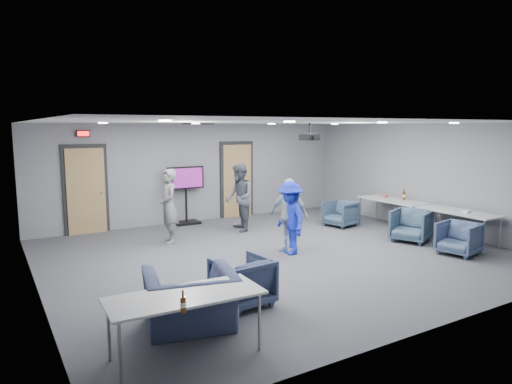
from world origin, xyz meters
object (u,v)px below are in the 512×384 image
person_a (169,206)px  person_b (239,198)px  tv_stand (186,192)px  chair_right_a (340,214)px  chair_right_c (459,238)px  person_d (290,218)px  chair_right_b (411,226)px  bottle_front (183,304)px  person_c (289,215)px  table_front_left (185,298)px  chair_front_a (242,281)px  table_right_b (458,213)px  chair_front_b (190,300)px  table_right_a (393,201)px  projector (310,137)px  bottle_right (404,196)px

person_a → person_b: person_b is taller
tv_stand → chair_right_a: bearing=-35.2°
person_b → chair_right_c: person_b is taller
person_d → chair_right_a: bearing=128.1°
chair_right_b → bottle_front: (-6.66, -2.76, 0.45)m
person_c → table_front_left: (-3.58, -3.07, -0.09)m
person_c → person_d: (-0.09, -0.19, -0.02)m
person_b → tv_stand: person_b is taller
chair_front_a → tv_stand: bearing=-109.8°
chair_right_c → table_right_b: 1.10m
chair_right_b → tv_stand: size_ratio=0.52×
chair_front_b → table_right_b: chair_front_b is taller
chair_right_a → table_right_a: bearing=43.0°
chair_right_a → projector: 3.32m
person_b → projector: projector is taller
person_d → table_front_left: (-3.48, -2.88, -0.07)m
chair_right_b → chair_right_c: chair_right_b is taller
chair_front_b → tv_stand: tv_stand is taller
table_right_b → bottle_right: size_ratio=6.05×
chair_right_a → chair_right_b: chair_right_b is taller
person_c → table_right_a: (3.68, 0.51, -0.09)m
person_a → bottle_right: (5.81, -1.61, -0.00)m
person_c → table_front_left: size_ratio=0.87×
table_front_left → person_d: bearing=41.8°
table_right_b → chair_right_b: bearing=51.9°
person_a → bottle_front: (-1.87, -5.49, -0.02)m
person_c → chair_right_b: 3.01m
person_a → table_front_left: (-1.67, -5.03, -0.16)m
chair_front_b → table_right_b: size_ratio=0.64×
person_a → bottle_front: 5.80m
chair_right_a → chair_right_c: bearing=-6.7°
chair_front_a → table_front_left: bearing=32.3°
chair_right_c → chair_front_a: bearing=-100.7°
person_a → tv_stand: person_a is taller
bottle_right → tv_stand: size_ratio=0.19×
chair_right_a → person_d: bearing=-72.3°
person_d → bottle_front: bearing=-38.8°
chair_right_a → chair_front_b: (-5.82, -3.70, 0.04)m
person_a → person_c: (1.91, -1.96, -0.06)m
person_d → chair_right_c: (2.94, -1.83, -0.42)m
person_c → chair_right_a: 2.92m
person_a → chair_front_b: 4.59m
person_a → person_d: size_ratio=1.11×
person_b → person_c: 2.19m
chair_right_b → table_front_left: chair_right_b is taller
chair_right_a → table_right_b: table_right_b is taller
chair_right_a → chair_front_b: bearing=-68.9°
chair_right_b → tv_stand: 5.79m
chair_right_b → table_right_b: chair_right_b is taller
person_d → projector: bearing=105.0°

